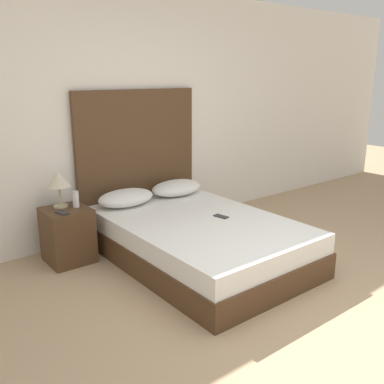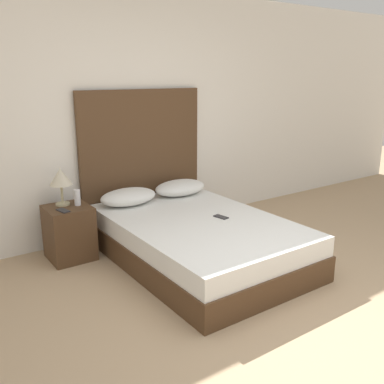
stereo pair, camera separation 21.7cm
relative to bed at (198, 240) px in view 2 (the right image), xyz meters
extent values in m
plane|color=tan|center=(-0.05, -1.51, -0.21)|extent=(16.00, 16.00, 0.00)
cube|color=white|center=(-0.05, 1.17, 1.14)|extent=(10.00, 0.06, 2.70)
cube|color=#4C331E|center=(0.00, 0.00, -0.09)|extent=(1.43, 2.14, 0.24)
cube|color=white|center=(0.00, 0.00, 0.12)|extent=(1.41, 2.10, 0.19)
cube|color=#4C331E|center=(0.00, 1.10, 0.60)|extent=(1.51, 0.05, 1.63)
ellipsoid|color=white|center=(-0.33, 0.82, 0.30)|extent=(0.62, 0.40, 0.17)
ellipsoid|color=white|center=(0.33, 0.82, 0.30)|extent=(0.62, 0.40, 0.17)
cube|color=#232328|center=(0.21, -0.08, 0.22)|extent=(0.09, 0.16, 0.01)
cube|color=#4C331E|center=(-1.02, 0.78, 0.06)|extent=(0.42, 0.43, 0.54)
cylinder|color=tan|center=(-1.03, 0.86, 0.34)|extent=(0.14, 0.14, 0.02)
cylinder|color=tan|center=(-1.03, 0.86, 0.44)|extent=(0.02, 0.02, 0.19)
cone|color=beige|center=(-1.03, 0.86, 0.61)|extent=(0.22, 0.22, 0.17)
cube|color=#232328|center=(-1.09, 0.67, 0.33)|extent=(0.10, 0.16, 0.01)
cylinder|color=silver|center=(-0.91, 0.77, 0.41)|extent=(0.06, 0.06, 0.16)
camera|label=1|loc=(-2.47, -3.05, 1.58)|focal=40.00mm
camera|label=2|loc=(-2.30, -3.18, 1.58)|focal=40.00mm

